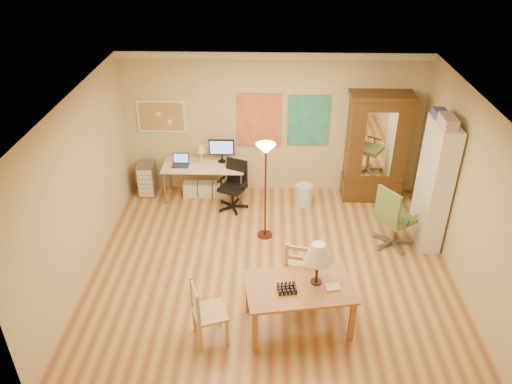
{
  "coord_description": "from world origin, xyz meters",
  "views": [
    {
      "loc": [
        -0.06,
        -6.08,
        4.93
      ],
      "look_at": [
        -0.25,
        0.3,
        1.19
      ],
      "focal_mm": 35.0,
      "sensor_mm": 36.0,
      "label": 1
    }
  ],
  "objects_px": {
    "office_chair_black": "(234,196)",
    "armoire": "(375,154)",
    "bookshelf": "(434,185)",
    "computer_desk": "(206,177)",
    "office_chair_green": "(392,230)",
    "dining_table": "(306,277)"
  },
  "relations": [
    {
      "from": "armoire",
      "to": "bookshelf",
      "type": "distance_m",
      "value": 1.55
    },
    {
      "from": "computer_desk",
      "to": "office_chair_black",
      "type": "xyz_separation_m",
      "value": [
        0.54,
        -0.39,
        -0.17
      ]
    },
    {
      "from": "office_chair_black",
      "to": "office_chair_green",
      "type": "relative_size",
      "value": 0.85
    },
    {
      "from": "office_chair_black",
      "to": "bookshelf",
      "type": "bearing_deg",
      "value": -15.78
    },
    {
      "from": "office_chair_black",
      "to": "armoire",
      "type": "distance_m",
      "value": 2.71
    },
    {
      "from": "dining_table",
      "to": "office_chair_black",
      "type": "xyz_separation_m",
      "value": [
        -1.13,
        2.93,
        -0.57
      ]
    },
    {
      "from": "computer_desk",
      "to": "bookshelf",
      "type": "relative_size",
      "value": 0.72
    },
    {
      "from": "computer_desk",
      "to": "office_chair_black",
      "type": "bearing_deg",
      "value": -35.94
    },
    {
      "from": "office_chair_green",
      "to": "armoire",
      "type": "relative_size",
      "value": 0.53
    },
    {
      "from": "office_chair_green",
      "to": "dining_table",
      "type": "bearing_deg",
      "value": -129.83
    },
    {
      "from": "computer_desk",
      "to": "dining_table",
      "type": "bearing_deg",
      "value": -63.25
    },
    {
      "from": "computer_desk",
      "to": "office_chair_green",
      "type": "bearing_deg",
      "value": -24.8
    },
    {
      "from": "office_chair_green",
      "to": "bookshelf",
      "type": "bearing_deg",
      "value": 16.35
    },
    {
      "from": "office_chair_black",
      "to": "bookshelf",
      "type": "xyz_separation_m",
      "value": [
        3.25,
        -0.92,
        0.8
      ]
    },
    {
      "from": "office_chair_black",
      "to": "dining_table",
      "type": "bearing_deg",
      "value": -68.85
    },
    {
      "from": "office_chair_black",
      "to": "bookshelf",
      "type": "distance_m",
      "value": 3.47
    },
    {
      "from": "dining_table",
      "to": "office_chair_black",
      "type": "bearing_deg",
      "value": 111.15
    },
    {
      "from": "office_chair_black",
      "to": "office_chair_green",
      "type": "bearing_deg",
      "value": -22.23
    },
    {
      "from": "computer_desk",
      "to": "bookshelf",
      "type": "xyz_separation_m",
      "value": [
        3.79,
        -1.31,
        0.63
      ]
    },
    {
      "from": "office_chair_black",
      "to": "armoire",
      "type": "relative_size",
      "value": 0.45
    },
    {
      "from": "office_chair_green",
      "to": "bookshelf",
      "type": "relative_size",
      "value": 0.52
    },
    {
      "from": "dining_table",
      "to": "bookshelf",
      "type": "distance_m",
      "value": 2.93
    }
  ]
}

